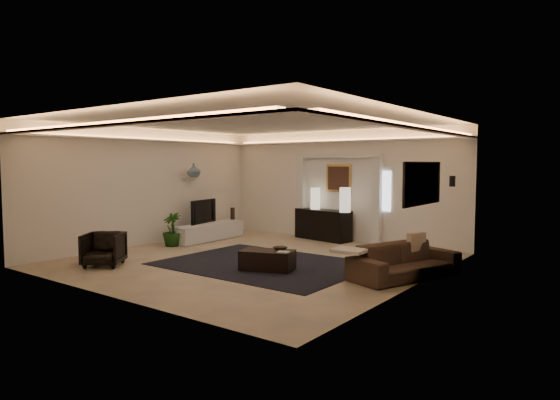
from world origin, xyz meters
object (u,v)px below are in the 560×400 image
Objects in this scene: console at (323,225)px; coffee_table at (267,260)px; armchair at (104,249)px; sofa at (405,261)px.

coffee_table is at bearing -63.13° from console.
console is 5.76m from armchair.
armchair is at bearing -97.07° from console.
coffee_table is (1.16, -3.87, -0.20)m from console.
sofa is at bearing 4.12° from coffee_table.
armchair reaches higher than coffee_table.
console reaches higher than sofa.
console is at bearing 87.80° from coffee_table.
console is at bearing 70.92° from sofa.
console is 4.53m from sofa.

